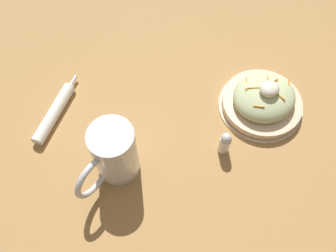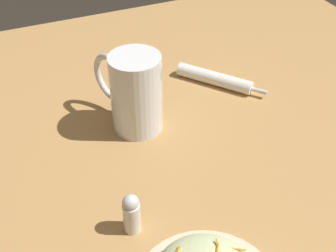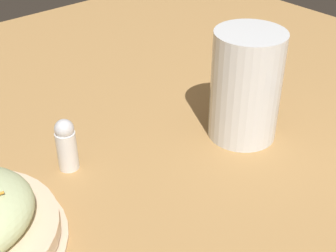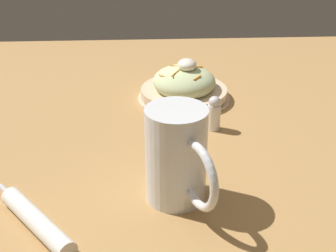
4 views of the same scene
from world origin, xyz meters
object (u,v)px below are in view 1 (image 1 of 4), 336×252
object	(u,v)px
salt_shaker	(225,143)
salad_plate	(263,100)
napkin_roll	(54,113)
beer_mug	(114,156)

from	to	relation	value
salt_shaker	salad_plate	bearing A→B (deg)	17.26
napkin_roll	beer_mug	bearing A→B (deg)	-72.27
napkin_roll	salt_shaker	world-z (taller)	salt_shaker
beer_mug	napkin_roll	size ratio (longest dim) A/B	0.94
beer_mug	salt_shaker	xyz separation A→B (m)	(0.24, -0.09, -0.03)
napkin_roll	salt_shaker	size ratio (longest dim) A/B	2.39
salad_plate	beer_mug	distance (m)	0.41
napkin_roll	salt_shaker	distance (m)	0.44
napkin_roll	salt_shaker	xyz separation A→B (m)	(0.31, -0.31, 0.02)
beer_mug	salt_shaker	size ratio (longest dim) A/B	2.24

